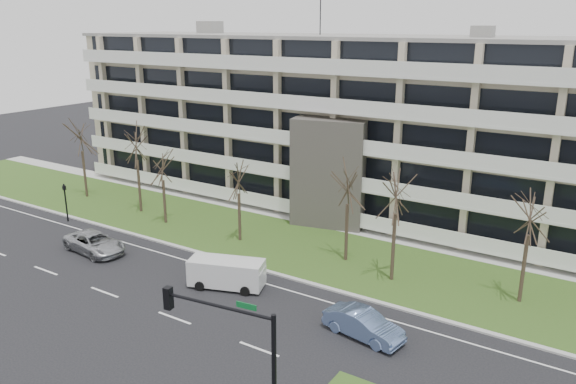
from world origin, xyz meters
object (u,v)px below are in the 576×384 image
Objects in this scene: white_van at (227,271)px; pedestrian_signal at (65,198)px; silver_pickup at (95,243)px; blue_sedan at (363,324)px; traffic_signal at (235,349)px.

white_van is 19.59m from pedestrian_signal.
pedestrian_signal is at bearing 72.48° from silver_pickup.
pedestrian_signal is at bearing 93.07° from blue_sedan.
white_van reaches higher than silver_pickup.
white_van is at bearing 94.95° from blue_sedan.
silver_pickup is 22.91m from traffic_signal.
white_van is (-9.93, 0.76, 0.37)m from blue_sedan.
blue_sedan is 0.75× the size of traffic_signal.
traffic_signal is (-1.24, -9.53, 3.18)m from blue_sedan.
pedestrian_signal is (-7.51, 3.24, 1.39)m from silver_pickup.
traffic_signal is 1.82× the size of pedestrian_signal.
pedestrian_signal is at bearing 153.65° from white_van.
white_van is (11.90, 0.78, 0.38)m from silver_pickup.
white_van is 1.54× the size of pedestrian_signal.
traffic_signal is 30.91m from pedestrian_signal.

